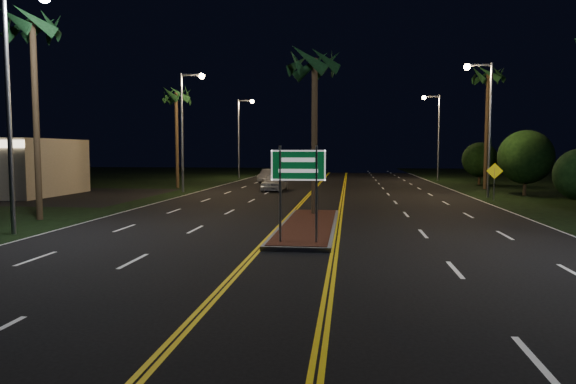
# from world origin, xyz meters

# --- Properties ---
(ground) EXTENTS (120.00, 120.00, 0.00)m
(ground) POSITION_xyz_m (0.00, 0.00, 0.00)
(ground) COLOR black
(ground) RESTS_ON ground
(median_island) EXTENTS (2.25, 10.25, 0.17)m
(median_island) POSITION_xyz_m (0.00, 7.00, 0.08)
(median_island) COLOR gray
(median_island) RESTS_ON ground
(highway_sign) EXTENTS (1.80, 0.08, 3.20)m
(highway_sign) POSITION_xyz_m (0.00, 2.80, 2.40)
(highway_sign) COLOR gray
(highway_sign) RESTS_ON ground
(streetlight_left_near) EXTENTS (1.91, 0.44, 9.00)m
(streetlight_left_near) POSITION_xyz_m (-10.61, 4.00, 5.66)
(streetlight_left_near) COLOR gray
(streetlight_left_near) RESTS_ON ground
(streetlight_left_mid) EXTENTS (1.91, 0.44, 9.00)m
(streetlight_left_mid) POSITION_xyz_m (-10.61, 24.00, 5.66)
(streetlight_left_mid) COLOR gray
(streetlight_left_mid) RESTS_ON ground
(streetlight_left_far) EXTENTS (1.91, 0.44, 9.00)m
(streetlight_left_far) POSITION_xyz_m (-10.61, 44.00, 5.66)
(streetlight_left_far) COLOR gray
(streetlight_left_far) RESTS_ON ground
(streetlight_right_mid) EXTENTS (1.91, 0.44, 9.00)m
(streetlight_right_mid) POSITION_xyz_m (10.61, 22.00, 5.66)
(streetlight_right_mid) COLOR gray
(streetlight_right_mid) RESTS_ON ground
(streetlight_right_far) EXTENTS (1.91, 0.44, 9.00)m
(streetlight_right_far) POSITION_xyz_m (10.61, 42.00, 5.66)
(streetlight_right_far) COLOR gray
(streetlight_right_far) RESTS_ON ground
(palm_median) EXTENTS (2.40, 2.40, 8.30)m
(palm_median) POSITION_xyz_m (0.00, 10.50, 7.28)
(palm_median) COLOR #382819
(palm_median) RESTS_ON ground
(palm_left_near) EXTENTS (2.40, 2.40, 9.80)m
(palm_left_near) POSITION_xyz_m (-12.50, 8.00, 8.68)
(palm_left_near) COLOR #382819
(palm_left_near) RESTS_ON ground
(palm_left_far) EXTENTS (2.40, 2.40, 8.80)m
(palm_left_far) POSITION_xyz_m (-12.80, 28.00, 7.75)
(palm_left_far) COLOR #382819
(palm_left_far) RESTS_ON ground
(palm_right_far) EXTENTS (2.40, 2.40, 10.30)m
(palm_right_far) POSITION_xyz_m (12.80, 30.00, 9.14)
(palm_right_far) COLOR #382819
(palm_right_far) RESTS_ON ground
(shrub_mid) EXTENTS (3.78, 3.78, 4.62)m
(shrub_mid) POSITION_xyz_m (14.00, 24.00, 2.73)
(shrub_mid) COLOR #382819
(shrub_mid) RESTS_ON ground
(shrub_far) EXTENTS (3.24, 3.24, 3.96)m
(shrub_far) POSITION_xyz_m (13.80, 36.00, 2.34)
(shrub_far) COLOR #382819
(shrub_far) RESTS_ON ground
(car_near) EXTENTS (2.43, 5.06, 1.65)m
(car_near) POSITION_xyz_m (-4.19, 26.14, 0.82)
(car_near) COLOR silver
(car_near) RESTS_ON ground
(car_far) EXTENTS (2.39, 4.82, 1.56)m
(car_far) POSITION_xyz_m (-6.33, 36.73, 0.78)
(car_far) COLOR #ADAFB7
(car_far) RESTS_ON ground
(warning_sign) EXTENTS (0.93, 0.44, 2.40)m
(warning_sign) POSITION_xyz_m (10.80, 19.83, 1.55)
(warning_sign) COLOR gray
(warning_sign) RESTS_ON ground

